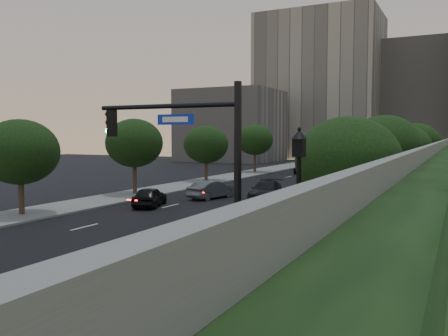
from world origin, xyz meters
The scene contains 28 objects.
ground centered at (0.00, 0.00, 0.00)m, with size 160.00×160.00×0.00m, color black.
road_surface centered at (0.00, 30.00, 0.01)m, with size 16.00×140.00×0.02m, color black.
sidewalk_right centered at (10.25, 30.00, 0.07)m, with size 4.50×140.00×0.15m, color slate.
sidewalk_left centered at (-10.25, 30.00, 0.07)m, with size 4.50×140.00×0.15m, color slate.
parapet_wall centered at (13.50, 28.00, 4.35)m, with size 0.35×90.00×0.70m, color slate.
office_block_left centered at (-14.00, 92.00, 16.00)m, with size 26.00×20.00×32.00m, color #9C9988.
office_block_mid centered at (6.00, 102.00, 13.00)m, with size 22.00×18.00×26.00m, color #A7A199.
office_block_filler centered at (-26.00, 70.00, 7.00)m, with size 18.00×16.00×14.00m, color #A7A199.
tree_right_a centered at (10.30, 8.00, 4.02)m, with size 5.20×5.20×6.24m.
tree_right_b centered at (10.30, 20.00, 4.52)m, with size 5.20×5.20×6.74m.
tree_right_c centered at (10.30, 33.00, 4.02)m, with size 5.20×5.20×6.24m.
tree_right_d centered at (10.30, 47.00, 4.52)m, with size 5.20×5.20×6.74m.
tree_right_e centered at (10.30, 62.00, 4.02)m, with size 5.20×5.20×6.24m.
tree_left_a centered at (-10.30, 6.00, 4.21)m, with size 5.00×5.00×6.34m.
tree_left_b centered at (-10.30, 18.00, 4.58)m, with size 5.00×5.00×6.71m.
tree_left_c centered at (-10.30, 31.00, 4.21)m, with size 5.00×5.00×6.34m.
tree_left_d centered at (-10.30, 45.00, 4.58)m, with size 5.00×5.00×6.71m.
traffic_signal_mast centered at (7.89, -1.99, 3.67)m, with size 5.68×0.56×7.00m.
street_lamp centered at (9.77, 1.82, 2.63)m, with size 0.64×0.64×5.62m.
pedestrian_signal centered at (8.92, -3.40, 1.57)m, with size 0.30×0.33×2.50m.
sedan_near_left centered at (-5.24, 13.13, 0.74)m, with size 1.75×4.34×1.48m, color black.
sedan_mid_left centered at (-3.24, 19.13, 0.75)m, with size 1.59×4.57×1.51m, color #4F5255.
sedan_far_left centered at (-3.47, 46.65, 0.65)m, with size 2.14×4.65×1.29m, color black.
sedan_near_right centered at (1.30, 19.95, 0.79)m, with size 2.22×5.45×1.58m, color black.
sedan_far_right centered at (5.97, 33.01, 0.65)m, with size 1.53×3.80×1.29m, color #54565C.
pedestrian_a centered at (10.62, 7.18, 0.98)m, with size 0.61×0.40×1.67m, color black.
pedestrian_b centered at (10.94, 8.90, 0.93)m, with size 0.76×0.59×1.56m, color black.
pedestrian_c centered at (9.78, 16.30, 1.09)m, with size 1.11×0.46×1.89m, color black.
Camera 1 is at (15.26, -15.46, 5.36)m, focal length 38.00 mm.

